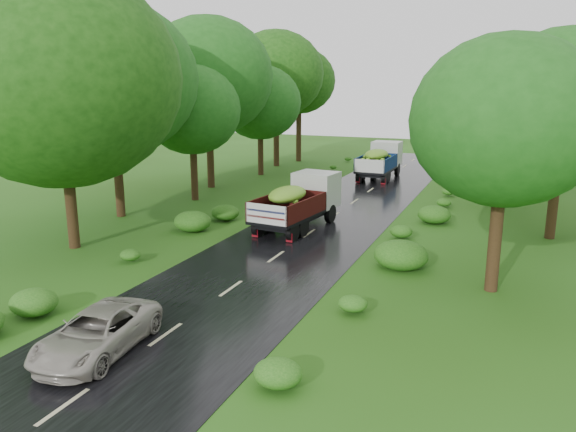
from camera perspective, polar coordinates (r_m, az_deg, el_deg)
The scene contains 10 objects.
ground at distance 16.93m, azimuth -12.32°, elevation -11.72°, with size 120.00×120.00×0.00m, color #244B10.
road at distance 20.89m, azimuth -4.54°, elevation -6.46°, with size 6.50×80.00×0.02m, color black.
road_lines at distance 21.73m, azimuth -3.35°, elevation -5.61°, with size 0.12×69.60×0.00m.
truck_near at distance 27.88m, azimuth 1.24°, elevation 1.71°, with size 2.81×6.24×2.54m.
truck_far at distance 42.99m, azimuth 9.40°, elevation 5.75°, with size 2.27×6.20×2.59m.
car at distance 16.14m, azimuth -18.81°, elevation -11.13°, with size 1.91×4.15×1.15m, color #A29C90.
utility_pole at distance 38.89m, azimuth 17.44°, elevation 8.29°, with size 1.37×0.26×7.80m.
trees_left at distance 37.26m, azimuth -8.24°, elevation 13.07°, with size 6.31×33.59×9.57m.
trees_right at distance 33.87m, azimuth 23.13°, elevation 9.97°, with size 6.35×31.22×7.95m.
shrubs at distance 28.76m, azimuth 3.53°, elevation -0.16°, with size 11.90×44.00×0.70m.
Camera 1 is at (8.94, -12.49, 7.12)m, focal length 35.00 mm.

